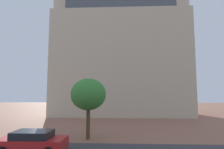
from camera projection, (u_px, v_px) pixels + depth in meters
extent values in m
cube|color=beige|center=(120.00, 66.00, 34.20)|extent=(23.12, 11.56, 17.66)
cube|color=#4C515B|center=(120.00, 15.00, 35.18)|extent=(21.27, 10.64, 2.40)
cube|color=beige|center=(129.00, 32.00, 34.77)|extent=(5.40, 5.40, 30.98)
cylinder|color=beige|center=(60.00, 54.00, 30.55)|extent=(2.80, 2.80, 20.80)
cylinder|color=beige|center=(182.00, 51.00, 29.67)|extent=(2.80, 2.80, 21.27)
cube|color=red|center=(32.00, 144.00, 11.95)|extent=(4.33, 1.86, 0.74)
cube|color=black|center=(33.00, 134.00, 12.01)|extent=(2.42, 1.64, 0.46)
cylinder|color=black|center=(19.00, 143.00, 12.92)|extent=(0.64, 0.22, 0.64)
cylinder|color=black|center=(58.00, 144.00, 12.79)|extent=(0.64, 0.22, 0.64)
cylinder|color=#4C3823|center=(88.00, 124.00, 15.39)|extent=(0.32, 0.32, 2.55)
ellipsoid|color=#387F33|center=(88.00, 94.00, 15.63)|extent=(3.02, 3.02, 2.72)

